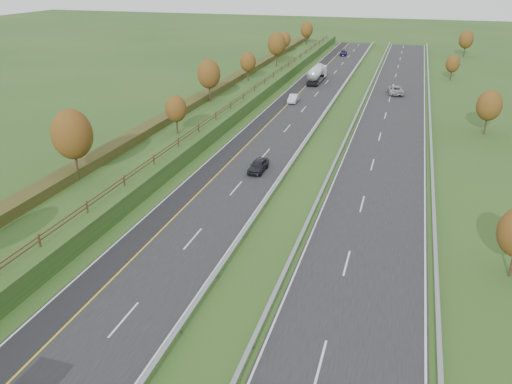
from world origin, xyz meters
TOP-DOWN VIEW (x-y plane):
  - ground at (8.00, 55.00)m, footprint 400.00×400.00m
  - near_carriageway at (0.00, 60.00)m, footprint 10.50×200.00m
  - far_carriageway at (16.50, 60.00)m, footprint 10.50×200.00m
  - hard_shoulder at (-3.75, 60.00)m, footprint 3.00×200.00m
  - lane_markings at (6.40, 59.88)m, footprint 26.75×200.00m
  - embankment_left at (-13.00, 60.00)m, footprint 12.00×200.00m
  - hedge_left at (-15.00, 60.00)m, footprint 2.20×180.00m
  - fence_left at (-8.50, 59.59)m, footprint 0.12×189.06m
  - median_barrier_near at (5.70, 60.00)m, footprint 0.32×200.00m
  - median_barrier_far at (10.80, 60.00)m, footprint 0.32×200.00m
  - outer_barrier_far at (22.30, 60.00)m, footprint 0.32×200.00m
  - trees_left at (-12.64, 56.63)m, footprint 6.64×164.30m
  - trees_far at (29.80, 89.21)m, footprint 8.45×118.60m
  - road_tanker at (-0.90, 94.53)m, footprint 2.40×11.22m
  - car_dark_near at (2.14, 40.65)m, footprint 1.83×4.37m
  - car_silver_mid at (-1.60, 75.39)m, footprint 1.64×4.39m
  - car_small_far at (-0.50, 132.60)m, footprint 2.28×4.83m
  - car_oncoming at (16.01, 87.72)m, footprint 3.52×6.24m

SIDE VIEW (x-z plane):
  - ground at x=8.00m, z-range 0.00..0.00m
  - near_carriageway at x=0.00m, z-range 0.00..0.04m
  - far_carriageway at x=16.50m, z-range 0.00..0.04m
  - hard_shoulder at x=-3.75m, z-range 0.00..0.04m
  - lane_markings at x=6.40m, z-range 0.04..0.05m
  - median_barrier_near at x=5.70m, z-range 0.26..0.97m
  - median_barrier_far at x=10.80m, z-range 0.26..0.97m
  - outer_barrier_far at x=22.30m, z-range 0.26..0.97m
  - car_small_far at x=-0.50m, z-range 0.04..1.40m
  - car_silver_mid at x=-1.60m, z-range 0.04..1.47m
  - car_dark_near at x=2.14m, z-range 0.04..1.52m
  - car_oncoming at x=16.01m, z-range 0.04..1.68m
  - embankment_left at x=-13.00m, z-range 0.00..2.00m
  - road_tanker at x=-0.90m, z-range 0.13..3.59m
  - hedge_left at x=-15.00m, z-range 2.00..3.10m
  - fence_left at x=-8.50m, z-range 2.13..3.33m
  - trees_far at x=29.80m, z-range 0.69..7.81m
  - trees_left at x=-12.64m, z-range 2.53..10.20m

